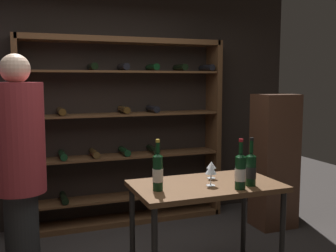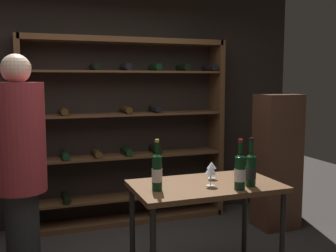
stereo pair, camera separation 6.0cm
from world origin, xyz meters
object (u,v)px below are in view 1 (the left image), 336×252
(wine_bottle_green_slim, at_px, (240,171))
(wine_glass_stemmed_left, at_px, (211,170))
(person_host_in_suit, at_px, (19,162))
(display_cabinet, at_px, (274,161))
(wine_rack, at_px, (123,132))
(wine_bottle_amber_reserve, at_px, (158,172))
(wine_bottle_black_capsule, at_px, (251,169))
(tasting_table, at_px, (206,195))
(wine_glass_stemmed_right, at_px, (211,166))

(wine_bottle_green_slim, height_order, wine_glass_stemmed_left, wine_bottle_green_slim)
(person_host_in_suit, relative_size, display_cabinet, 1.24)
(wine_rack, relative_size, person_host_in_suit, 1.26)
(person_host_in_suit, distance_m, display_cabinet, 2.72)
(person_host_in_suit, xyz_separation_m, wine_bottle_amber_reserve, (0.94, -0.56, -0.03))
(person_host_in_suit, relative_size, wine_bottle_green_slim, 4.93)
(display_cabinet, relative_size, wine_bottle_black_capsule, 4.04)
(person_host_in_suit, xyz_separation_m, wine_bottle_black_capsule, (1.65, -0.68, -0.04))
(wine_rack, height_order, tasting_table, wine_rack)
(wine_rack, xyz_separation_m, wine_bottle_black_capsule, (0.53, -1.84, -0.08))
(wine_glass_stemmed_left, bearing_deg, person_host_in_suit, 156.83)
(wine_bottle_amber_reserve, bearing_deg, wine_glass_stemmed_right, 19.07)
(wine_rack, bearing_deg, display_cabinet, -24.74)
(tasting_table, relative_size, wine_glass_stemmed_left, 7.01)
(person_host_in_suit, xyz_separation_m, wine_glass_stemmed_left, (1.36, -0.58, -0.05))
(wine_bottle_amber_reserve, bearing_deg, wine_rack, 84.04)
(display_cabinet, distance_m, wine_bottle_amber_reserve, 2.02)
(display_cabinet, distance_m, wine_glass_stemmed_right, 1.47)
(wine_bottle_amber_reserve, distance_m, wine_glass_stemmed_left, 0.42)
(wine_rack, xyz_separation_m, display_cabinet, (1.55, -0.72, -0.31))
(wine_glass_stemmed_left, bearing_deg, wine_rack, 97.84)
(wine_bottle_black_capsule, bearing_deg, wine_bottle_amber_reserve, 170.20)
(wine_bottle_amber_reserve, xyz_separation_m, wine_glass_stemmed_left, (0.42, -0.02, -0.02))
(tasting_table, distance_m, wine_bottle_amber_reserve, 0.48)
(wine_bottle_green_slim, bearing_deg, wine_bottle_black_capsule, 24.50)
(tasting_table, bearing_deg, wine_bottle_green_slim, -54.78)
(wine_bottle_black_capsule, height_order, wine_glass_stemmed_right, wine_bottle_black_capsule)
(wine_glass_stemmed_left, distance_m, wine_glass_stemmed_right, 0.23)
(tasting_table, xyz_separation_m, wine_glass_stemmed_left, (0.00, -0.08, 0.21))
(person_host_in_suit, relative_size, wine_glass_stemmed_right, 13.04)
(person_host_in_suit, bearing_deg, wine_rack, -93.38)
(person_host_in_suit, height_order, display_cabinet, person_host_in_suit)
(wine_glass_stemmed_left, height_order, wine_glass_stemmed_right, wine_glass_stemmed_left)
(wine_bottle_green_slim, bearing_deg, wine_bottle_amber_reserve, 162.79)
(tasting_table, height_order, wine_bottle_green_slim, wine_bottle_green_slim)
(tasting_table, distance_m, display_cabinet, 1.62)
(display_cabinet, distance_m, wine_bottle_black_capsule, 1.54)
(display_cabinet, bearing_deg, wine_glass_stemmed_left, -141.98)
(wine_bottle_green_slim, height_order, wine_bottle_amber_reserve, wine_bottle_amber_reserve)
(wine_glass_stemmed_left, bearing_deg, wine_bottle_green_slim, -44.34)
(wine_bottle_green_slim, bearing_deg, wine_glass_stemmed_left, 135.66)
(tasting_table, bearing_deg, display_cabinet, 35.85)
(wine_rack, relative_size, wine_bottle_green_slim, 6.22)
(wine_rack, xyz_separation_m, wine_glass_stemmed_right, (0.35, -1.54, -0.10))
(tasting_table, relative_size, wine_bottle_amber_reserve, 3.02)
(tasting_table, xyz_separation_m, display_cabinet, (1.32, 0.95, -0.01))
(display_cabinet, bearing_deg, wine_rack, 155.26)
(wine_glass_stemmed_right, bearing_deg, person_host_in_suit, 165.55)
(wine_bottle_green_slim, bearing_deg, display_cabinet, 45.82)
(person_host_in_suit, height_order, wine_glass_stemmed_left, person_host_in_suit)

